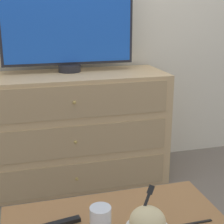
# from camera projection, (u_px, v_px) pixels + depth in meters

# --- Properties ---
(ground_plane) EXTENTS (12.00, 12.00, 0.00)m
(ground_plane) POSITION_uv_depth(u_px,v_px,m) (81.00, 163.00, 2.98)
(ground_plane) COLOR #70665B
(wall_back) EXTENTS (12.00, 0.05, 2.60)m
(wall_back) POSITION_uv_depth(u_px,v_px,m) (75.00, 6.00, 2.62)
(wall_back) COLOR silver
(wall_back) RESTS_ON ground_plane
(dresser) EXTENTS (1.42, 0.53, 0.84)m
(dresser) POSITION_uv_depth(u_px,v_px,m) (70.00, 129.00, 2.56)
(dresser) COLOR tan
(dresser) RESTS_ON ground_plane
(tv) EXTENTS (0.96, 0.17, 0.68)m
(tv) POSITION_uv_depth(u_px,v_px,m) (68.00, 23.00, 2.44)
(tv) COLOR #232328
(tv) RESTS_ON dresser
(takeout_bowl) EXTENTS (0.17, 0.17, 0.18)m
(takeout_bowl) POSITION_uv_depth(u_px,v_px,m) (147.00, 224.00, 1.33)
(takeout_bowl) COLOR silver
(takeout_bowl) RESTS_ON coffee_table
(drink_cup) EXTENTS (0.08, 0.08, 0.12)m
(drink_cup) POSITION_uv_depth(u_px,v_px,m) (101.00, 222.00, 1.33)
(drink_cup) COLOR #9E6638
(drink_cup) RESTS_ON coffee_table
(knife) EXTENTS (0.18, 0.01, 0.01)m
(knife) POSITION_uv_depth(u_px,v_px,m) (192.00, 224.00, 1.41)
(knife) COLOR black
(knife) RESTS_ON coffee_table
(remote_control) EXTENTS (0.17, 0.06, 0.02)m
(remote_control) POSITION_uv_depth(u_px,v_px,m) (60.00, 223.00, 1.40)
(remote_control) COLOR black
(remote_control) RESTS_ON coffee_table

